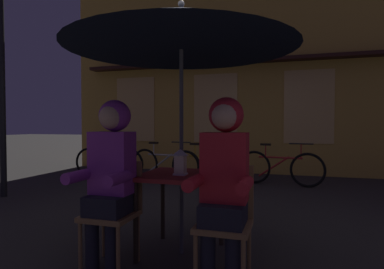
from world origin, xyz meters
name	(u,v)px	position (x,y,z in m)	size (l,w,h in m)	color
ground_plane	(182,253)	(0.00, 0.00, 0.00)	(60.00, 60.00, 0.00)	#2D2B28
cafe_table	(181,185)	(0.00, 0.00, 0.64)	(0.72, 0.72, 0.74)	maroon
patio_umbrella	(181,29)	(0.00, 0.00, 2.06)	(2.10, 2.10, 2.31)	#4C4C51
lantern	(180,161)	(0.02, -0.07, 0.86)	(0.11, 0.11, 0.23)	white
chair_left	(114,207)	(-0.48, -0.37, 0.49)	(0.40, 0.40, 0.87)	olive
chair_right	(225,216)	(0.48, -0.37, 0.49)	(0.40, 0.40, 0.87)	olive
person_left_hooded	(111,166)	(-0.48, -0.43, 0.85)	(0.45, 0.56, 1.40)	black
person_right_hooded	(224,170)	(0.48, -0.43, 0.85)	(0.45, 0.56, 1.40)	black
shopfront_building	(261,48)	(0.29, 5.40, 3.09)	(10.00, 0.93, 6.20)	gold
street_lamp	(1,31)	(-3.56, 1.38, 2.71)	(0.32, 0.32, 3.88)	black
bicycle_nearest	(109,162)	(-2.92, 3.56, 0.35)	(1.68, 0.10, 0.84)	black
bicycle_second	(165,164)	(-1.57, 3.58, 0.35)	(1.66, 0.34, 0.84)	black
bicycle_third	(207,167)	(-0.60, 3.43, 0.35)	(1.65, 0.41, 0.84)	black
bicycle_fourth	(280,168)	(0.79, 3.71, 0.35)	(1.67, 0.31, 0.84)	black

